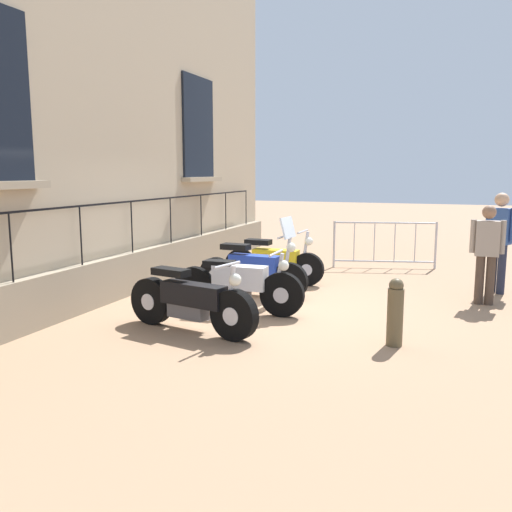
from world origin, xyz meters
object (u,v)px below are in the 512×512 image
(motorcycle_blue, at_px, (253,270))
(bollard, at_px, (395,312))
(motorcycle_black, at_px, (191,302))
(crowd_barrier, at_px, (384,243))
(motorcycle_white, at_px, (238,285))
(motorcycle_yellow, at_px, (274,262))
(pedestrian_walking, at_px, (499,236))
(pedestrian_standing, at_px, (487,249))

(motorcycle_blue, xyz_separation_m, bollard, (2.60, -1.94, -0.02))
(motorcycle_black, xyz_separation_m, crowd_barrier, (1.83, 5.87, 0.16))
(motorcycle_white, xyz_separation_m, crowd_barrier, (1.62, 4.73, 0.13))
(motorcycle_yellow, bearing_deg, pedestrian_walking, 7.79)
(motorcycle_black, distance_m, crowd_barrier, 6.16)
(crowd_barrier, bearing_deg, pedestrian_walking, -40.74)
(bollard, bearing_deg, motorcycle_blue, 143.38)
(motorcycle_black, height_order, motorcycle_white, motorcycle_black)
(crowd_barrier, bearing_deg, bollard, -81.64)
(crowd_barrier, xyz_separation_m, pedestrian_standing, (1.96, -2.86, 0.34))
(motorcycle_blue, height_order, crowd_barrier, motorcycle_blue)
(bollard, bearing_deg, motorcycle_black, -172.62)
(motorcycle_yellow, xyz_separation_m, bollard, (2.61, -3.09, 0.02))
(motorcycle_black, distance_m, motorcycle_yellow, 3.43)
(motorcycle_black, bearing_deg, crowd_barrier, 72.69)
(motorcycle_white, xyz_separation_m, pedestrian_standing, (3.57, 1.88, 0.48))
(motorcycle_white, height_order, bollard, motorcycle_white)
(motorcycle_blue, height_order, motorcycle_yellow, motorcycle_blue)
(pedestrian_standing, bearing_deg, motorcycle_yellow, 173.72)
(motorcycle_yellow, distance_m, bollard, 4.05)
(motorcycle_blue, xyz_separation_m, crowd_barrier, (1.79, 3.60, 0.11))
(motorcycle_yellow, bearing_deg, crowd_barrier, 53.61)
(motorcycle_black, distance_m, pedestrian_walking, 5.70)
(pedestrian_standing, bearing_deg, bollard, -113.13)
(motorcycle_yellow, height_order, pedestrian_standing, pedestrian_standing)
(motorcycle_black, relative_size, bollard, 2.43)
(motorcycle_white, relative_size, pedestrian_walking, 1.18)
(crowd_barrier, distance_m, pedestrian_walking, 2.94)
(motorcycle_white, bearing_deg, pedestrian_standing, 27.69)
(motorcycle_black, height_order, pedestrian_walking, pedestrian_walking)
(motorcycle_yellow, bearing_deg, motorcycle_white, -85.45)
(motorcycle_blue, distance_m, bollard, 3.25)
(motorcycle_white, distance_m, motorcycle_yellow, 2.30)
(motorcycle_yellow, distance_m, crowd_barrier, 3.04)
(motorcycle_white, bearing_deg, pedestrian_walking, 36.62)
(pedestrian_walking, bearing_deg, motorcycle_yellow, -172.21)
(motorcycle_yellow, bearing_deg, pedestrian_standing, -6.28)
(motorcycle_black, relative_size, motorcycle_blue, 1.01)
(motorcycle_white, distance_m, motorcycle_blue, 1.15)
(motorcycle_yellow, xyz_separation_m, pedestrian_walking, (4.00, 0.55, 0.61))
(motorcycle_black, bearing_deg, bollard, 7.38)
(motorcycle_white, relative_size, crowd_barrier, 0.95)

